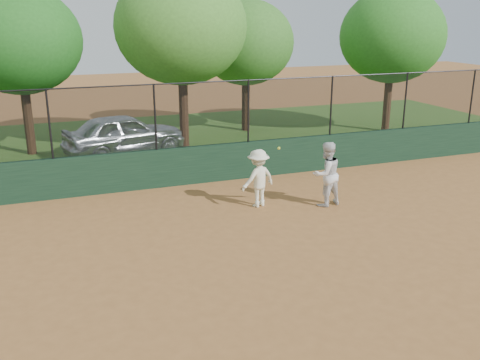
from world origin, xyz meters
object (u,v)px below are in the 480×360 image
object	(u,v)px
player_second	(326,174)
tree_2	(181,27)
tree_4	(393,36)
player_main	(258,178)
tree_3	(246,43)
tree_1	(19,41)
parked_car	(124,134)

from	to	relation	value
player_second	tree_2	size ratio (longest dim) A/B	0.26
tree_2	tree_4	distance (m)	9.50
player_main	tree_4	bearing A→B (deg)	37.94
player_main	tree_2	distance (m)	8.26
player_main	tree_3	bearing A→B (deg)	70.90
player_main	tree_1	world-z (taller)	tree_1
parked_car	tree_1	xyz separation A→B (m)	(-3.38, 1.24, 3.44)
player_second	tree_1	world-z (taller)	tree_1
player_second	tree_4	xyz separation A→B (m)	(7.51, 7.84, 3.31)
tree_2	tree_3	world-z (taller)	tree_2
player_main	tree_1	xyz separation A→B (m)	(-5.94, 8.46, 3.41)
parked_car	tree_1	distance (m)	4.98
player_second	player_main	size ratio (longest dim) A/B	1.05
tree_2	tree_4	world-z (taller)	tree_2
tree_1	tree_2	xyz separation A→B (m)	(5.76, -1.16, 0.47)
parked_car	tree_1	bearing A→B (deg)	56.47
tree_3	tree_4	xyz separation A→B (m)	(5.97, -2.37, 0.29)
player_second	player_main	distance (m)	1.90
tree_2	tree_4	size ratio (longest dim) A/B	1.10
tree_2	tree_3	xyz separation A→B (m)	(3.52, 2.33, -0.75)
parked_car	player_main	world-z (taller)	player_main
player_main	tree_4	world-z (taller)	tree_4
parked_car	tree_3	xyz separation A→B (m)	(5.89, 2.41, 3.16)
tree_2	tree_3	size ratio (longest dim) A/B	1.18
parked_car	tree_4	distance (m)	12.36
player_main	player_second	bearing A→B (deg)	-18.09
parked_car	tree_4	xyz separation A→B (m)	(11.87, 0.04, 3.44)
player_second	tree_1	xyz separation A→B (m)	(-7.74, 9.05, 3.31)
tree_2	tree_1	bearing A→B (deg)	168.58
player_second	player_main	world-z (taller)	player_second
player_second	tree_4	distance (m)	11.35
parked_car	tree_2	size ratio (longest dim) A/B	0.67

